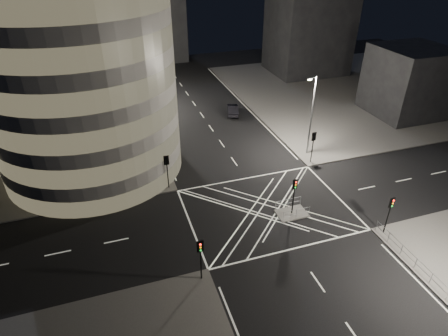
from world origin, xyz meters
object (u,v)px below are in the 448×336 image
object	(u,v)px
central_island	(292,213)
sedan	(233,110)
traffic_signal_nl	(200,253)
traffic_signal_fr	(313,142)
traffic_signal_fl	(167,166)
traffic_signal_nr	(390,209)
traffic_signal_island	(294,190)
street_lamp_right_far	(311,114)
street_lamp_left_near	(151,124)
street_lamp_left_far	(132,77)

from	to	relation	value
central_island	sedan	xyz separation A→B (m)	(2.67, 25.33, 0.67)
traffic_signal_nl	traffic_signal_fr	xyz separation A→B (m)	(17.60, 13.60, 0.00)
traffic_signal_fl	traffic_signal_nr	world-z (taller)	same
traffic_signal_nr	sedan	xyz separation A→B (m)	(-4.13, 30.63, -2.17)
traffic_signal_nr	traffic_signal_island	size ratio (longest dim) A/B	1.00
traffic_signal_nl	street_lamp_right_far	xyz separation A→B (m)	(18.24, 15.80, 2.63)
street_lamp_left_near	street_lamp_left_far	xyz separation A→B (m)	(0.00, 18.00, 0.00)
street_lamp_left_near	street_lamp_right_far	xyz separation A→B (m)	(18.87, -3.00, 0.00)
street_lamp_left_near	street_lamp_right_far	size ratio (longest dim) A/B	1.00
traffic_signal_island	street_lamp_right_far	size ratio (longest dim) A/B	0.40
traffic_signal_fl	sedan	xyz separation A→B (m)	(13.47, 17.03, -2.17)
traffic_signal_nl	traffic_signal_island	distance (m)	12.03
traffic_signal_fr	street_lamp_left_near	distance (m)	19.14
street_lamp_left_near	street_lamp_left_far	distance (m)	18.00
traffic_signal_nr	street_lamp_left_near	xyz separation A→B (m)	(-18.24, 18.80, 2.63)
central_island	traffic_signal_fl	world-z (taller)	traffic_signal_fl
central_island	street_lamp_right_far	distance (m)	13.98
traffic_signal_island	central_island	bearing A→B (deg)	0.00
traffic_signal_fl	street_lamp_left_near	size ratio (longest dim) A/B	0.40
street_lamp_right_far	traffic_signal_fl	bearing A→B (deg)	-173.12
traffic_signal_fr	traffic_signal_island	xyz separation A→B (m)	(-6.80, -8.30, 0.00)
traffic_signal_nr	sedan	distance (m)	30.98
traffic_signal_nr	traffic_signal_nl	bearing A→B (deg)	180.00
street_lamp_left_far	sedan	size ratio (longest dim) A/B	2.20
traffic_signal_nl	traffic_signal_nr	xyz separation A→B (m)	(17.60, 0.00, 0.00)
street_lamp_right_far	traffic_signal_nl	bearing A→B (deg)	-139.09
traffic_signal_fr	traffic_signal_nr	distance (m)	13.60
traffic_signal_nl	street_lamp_right_far	distance (m)	24.27
street_lamp_left_far	traffic_signal_fr	bearing A→B (deg)	-51.83
traffic_signal_nr	street_lamp_left_far	xyz separation A→B (m)	(-18.24, 36.80, 2.63)
traffic_signal_fl	traffic_signal_island	distance (m)	13.62
sedan	traffic_signal_fr	bearing A→B (deg)	119.84
traffic_signal_island	traffic_signal_fr	bearing A→B (deg)	50.67
sedan	street_lamp_left_near	bearing A→B (deg)	56.18
traffic_signal_fl	traffic_signal_nr	xyz separation A→B (m)	(17.60, -13.60, 0.00)
central_island	street_lamp_left_near	distance (m)	18.52
traffic_signal_nl	street_lamp_left_near	world-z (taller)	street_lamp_left_near
traffic_signal_fr	street_lamp_left_near	size ratio (longest dim) A/B	0.40
central_island	traffic_signal_fr	world-z (taller)	traffic_signal_fr
traffic_signal_fr	sedan	bearing A→B (deg)	103.63
street_lamp_left_far	traffic_signal_nr	bearing A→B (deg)	-63.64
street_lamp_right_far	sedan	distance (m)	16.29
traffic_signal_fl	street_lamp_left_far	world-z (taller)	street_lamp_left_far
street_lamp_right_far	traffic_signal_fr	bearing A→B (deg)	-106.11
street_lamp_left_far	street_lamp_right_far	xyz separation A→B (m)	(18.87, -21.00, 0.00)
central_island	street_lamp_right_far	world-z (taller)	street_lamp_right_far
traffic_signal_nl	street_lamp_right_far	bearing A→B (deg)	40.91
traffic_signal_fr	street_lamp_left_near	xyz separation A→B (m)	(-18.24, 5.20, 2.63)
traffic_signal_fl	street_lamp_right_far	size ratio (longest dim) A/B	0.40
traffic_signal_nr	street_lamp_left_near	world-z (taller)	street_lamp_left_near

